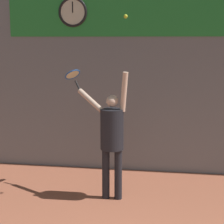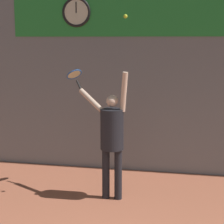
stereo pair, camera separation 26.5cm
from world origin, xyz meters
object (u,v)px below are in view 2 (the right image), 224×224
Objects in this scene: scoreboard_clock at (76,12)px; tennis_ball at (125,16)px; tennis_player at (112,134)px; tennis_racket at (75,75)px.

tennis_ball is at bearing -51.34° from scoreboard_clock.
scoreboard_clock reaches higher than tennis_ball.
tennis_player reaches higher than tennis_racket.
tennis_player is (1.05, -1.56, -2.12)m from scoreboard_clock.
scoreboard_clock reaches higher than tennis_racket.
tennis_player is 34.43× the size of tennis_ball.
tennis_racket is (-0.79, 0.51, 0.94)m from tennis_player.
tennis_ball is (0.23, -0.04, 1.95)m from tennis_player.
scoreboard_clock is 1.60m from tennis_racket.
scoreboard_clock reaches higher than tennis_player.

